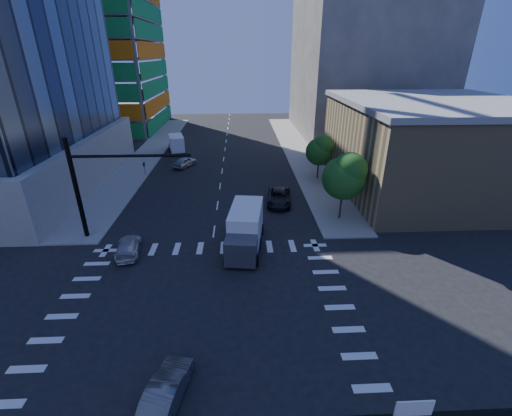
{
  "coord_description": "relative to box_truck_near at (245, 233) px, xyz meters",
  "views": [
    {
      "loc": [
        2.6,
        -16.57,
        15.39
      ],
      "look_at": [
        3.78,
        8.0,
        4.16
      ],
      "focal_mm": 24.0,
      "sensor_mm": 36.0,
      "label": 1
    }
  ],
  "objects": [
    {
      "name": "ground",
      "position": [
        -2.86,
        -8.73,
        -1.51
      ],
      "size": [
        160.0,
        160.0,
        0.0
      ],
      "primitive_type": "plane",
      "color": "black",
      "rests_on": "ground"
    },
    {
      "name": "road_markings",
      "position": [
        -2.86,
        -8.73,
        -1.5
      ],
      "size": [
        20.0,
        20.0,
        0.01
      ],
      "primitive_type": "cube",
      "color": "silver",
      "rests_on": "ground"
    },
    {
      "name": "sidewalk_ne",
      "position": [
        9.64,
        31.27,
        -1.43
      ],
      "size": [
        5.0,
        60.0,
        0.15
      ],
      "primitive_type": "cube",
      "color": "gray",
      "rests_on": "ground"
    },
    {
      "name": "sidewalk_nw",
      "position": [
        -15.36,
        31.27,
        -1.43
      ],
      "size": [
        5.0,
        60.0,
        0.15
      ],
      "primitive_type": "cube",
      "color": "gray",
      "rests_on": "ground"
    },
    {
      "name": "construction_building",
      "position": [
        -30.28,
        53.2,
        23.11
      ],
      "size": [
        25.16,
        34.5,
        70.6
      ],
      "color": "gray",
      "rests_on": "ground"
    },
    {
      "name": "commercial_building",
      "position": [
        22.14,
        13.27,
        3.81
      ],
      "size": [
        20.5,
        22.5,
        10.6
      ],
      "color": "#988458",
      "rests_on": "ground"
    },
    {
      "name": "bg_building_ne",
      "position": [
        24.14,
        46.27,
        12.49
      ],
      "size": [
        24.0,
        30.0,
        28.0
      ],
      "primitive_type": "cube",
      "color": "#5B5552",
      "rests_on": "ground"
    },
    {
      "name": "signal_mast_nw",
      "position": [
        -12.86,
        2.77,
        3.99
      ],
      "size": [
        10.2,
        0.4,
        9.0
      ],
      "color": "black",
      "rests_on": "sidewalk_nw"
    },
    {
      "name": "tree_south",
      "position": [
        9.77,
        5.18,
        3.18
      ],
      "size": [
        4.16,
        4.16,
        6.82
      ],
      "color": "#382316",
      "rests_on": "sidewalk_ne"
    },
    {
      "name": "tree_north",
      "position": [
        10.07,
        17.18,
        2.48
      ],
      "size": [
        3.54,
        3.52,
        5.78
      ],
      "color": "#382316",
      "rests_on": "sidewalk_ne"
    },
    {
      "name": "car_nb_far",
      "position": [
        3.97,
        9.51,
        -0.76
      ],
      "size": [
        3.14,
        5.67,
        1.5
      ],
      "primitive_type": "imported",
      "rotation": [
        0.0,
        0.0,
        -0.12
      ],
      "color": "black",
      "rests_on": "ground"
    },
    {
      "name": "car_sb_near",
      "position": [
        -9.73,
        -0.19,
        -0.87
      ],
      "size": [
        2.47,
        4.62,
        1.27
      ],
      "primitive_type": "imported",
      "rotation": [
        0.0,
        0.0,
        3.3
      ],
      "color": "silver",
      "rests_on": "ground"
    },
    {
      "name": "car_sb_mid",
      "position": [
        -8.4,
        23.59,
        -0.77
      ],
      "size": [
        3.38,
        4.64,
        1.47
      ],
      "primitive_type": "imported",
      "rotation": [
        0.0,
        0.0,
        2.71
      ],
      "color": "#A7AAAE",
      "rests_on": "ground"
    },
    {
      "name": "car_sb_cross",
      "position": [
        -4.0,
        -13.92,
        -0.81
      ],
      "size": [
        2.3,
        4.42,
        1.39
      ],
      "primitive_type": "imported",
      "rotation": [
        0.0,
        0.0,
        2.94
      ],
      "color": "#55575B",
      "rests_on": "ground"
    },
    {
      "name": "box_truck_near",
      "position": [
        0.0,
        0.0,
        0.0
      ],
      "size": [
        3.62,
        6.81,
        3.41
      ],
      "rotation": [
        0.0,
        0.0,
        -0.14
      ],
      "color": "black",
      "rests_on": "ground"
    },
    {
      "name": "box_truck_far",
      "position": [
        -10.95,
        32.1,
        -0.22
      ],
      "size": [
        3.65,
        5.97,
        2.92
      ],
      "rotation": [
        0.0,
        0.0,
        3.39
      ],
      "color": "black",
      "rests_on": "ground"
    }
  ]
}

